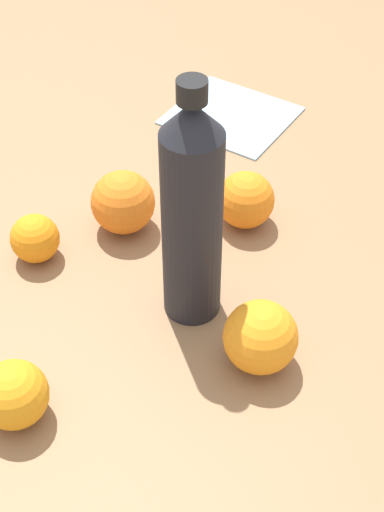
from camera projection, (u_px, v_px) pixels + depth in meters
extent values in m
plane|color=olive|center=(191.00, 283.00, 0.92)|extent=(2.40, 2.40, 0.00)
cylinder|color=black|center=(192.00, 229.00, 0.81)|extent=(0.07, 0.07, 0.24)
cone|color=black|center=(192.00, 119.00, 0.71)|extent=(0.07, 0.07, 0.04)
cylinder|color=black|center=(192.00, 91.00, 0.69)|extent=(0.03, 0.03, 0.02)
sphere|color=orange|center=(123.00, 202.00, 0.96)|extent=(0.08, 0.08, 0.08)
sphere|color=orange|center=(246.00, 200.00, 0.97)|extent=(0.07, 0.07, 0.07)
sphere|color=orange|center=(14.00, 394.00, 0.76)|extent=(0.07, 0.07, 0.07)
sphere|color=orange|center=(260.00, 337.00, 0.80)|extent=(0.08, 0.08, 0.08)
sphere|color=orange|center=(35.00, 238.00, 0.93)|extent=(0.06, 0.06, 0.06)
cube|color=#99BFD8|center=(231.00, 115.00, 1.17)|extent=(0.21, 0.20, 0.01)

